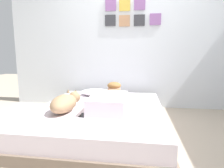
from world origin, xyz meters
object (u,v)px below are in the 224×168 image
(bed, at_px, (101,118))
(pillow, at_px, (96,92))
(person_lying, at_px, (110,99))
(dog, at_px, (65,103))
(cell_phone, at_px, (83,115))
(coffee_cup, at_px, (121,97))

(bed, bearing_deg, pillow, 107.91)
(person_lying, relative_size, dog, 1.60)
(person_lying, relative_size, cell_phone, 6.57)
(coffee_cup, bearing_deg, dog, -132.01)
(pillow, xyz_separation_m, person_lying, (0.33, -0.63, 0.05))
(bed, xyz_separation_m, dog, (-0.38, -0.26, 0.25))
(pillow, distance_m, dog, 0.91)
(bed, relative_size, coffee_cup, 15.64)
(cell_phone, bearing_deg, bed, 72.38)
(bed, distance_m, dog, 0.52)
(bed, bearing_deg, cell_phone, -107.62)
(dog, distance_m, cell_phone, 0.30)
(dog, relative_size, coffee_cup, 4.60)
(pillow, distance_m, cell_phone, 1.02)
(dog, bearing_deg, bed, 34.36)
(pillow, height_order, dog, dog)
(pillow, relative_size, dog, 0.90)
(bed, relative_size, pillow, 3.76)
(bed, height_order, dog, dog)
(person_lying, distance_m, dog, 0.56)
(dog, distance_m, coffee_cup, 0.88)
(bed, xyz_separation_m, person_lying, (0.12, -0.00, 0.25))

